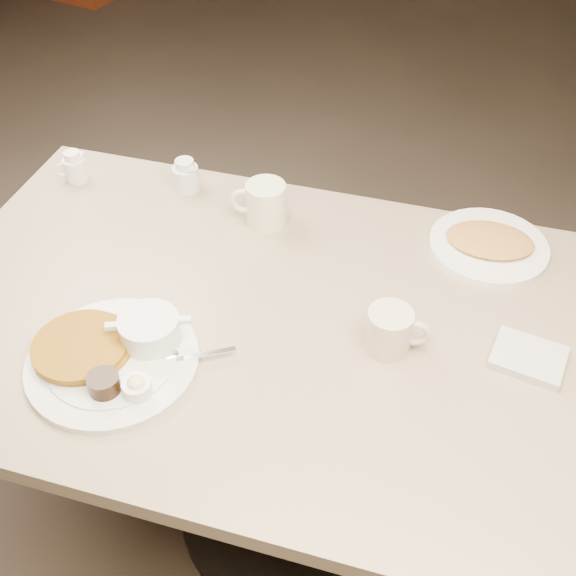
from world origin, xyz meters
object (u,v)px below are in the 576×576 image
(main_plate, at_px, (115,352))
(hash_plate, at_px, (489,244))
(coffee_mug_far, at_px, (264,203))
(diner_table, at_px, (285,375))
(creamer_right, at_px, (186,176))
(coffee_mug_near, at_px, (391,330))
(creamer_left, at_px, (75,168))

(main_plate, distance_m, hash_plate, 0.83)
(coffee_mug_far, height_order, hash_plate, coffee_mug_far)
(diner_table, bearing_deg, creamer_right, 134.51)
(diner_table, distance_m, coffee_mug_near, 0.30)
(coffee_mug_far, xyz_separation_m, hash_plate, (0.50, 0.04, -0.04))
(creamer_right, distance_m, hash_plate, 0.73)
(creamer_right, xyz_separation_m, hash_plate, (0.73, -0.03, -0.02))
(diner_table, xyz_separation_m, creamer_left, (-0.63, 0.32, 0.21))
(main_plate, bearing_deg, diner_table, 34.21)
(coffee_mug_near, relative_size, creamer_left, 1.58)
(diner_table, height_order, main_plate, main_plate)
(main_plate, bearing_deg, coffee_mug_near, 19.82)
(diner_table, relative_size, creamer_right, 18.24)
(diner_table, relative_size, coffee_mug_near, 11.85)
(diner_table, distance_m, coffee_mug_far, 0.39)
(diner_table, height_order, creamer_right, creamer_right)
(coffee_mug_far, relative_size, creamer_right, 1.63)
(diner_table, distance_m, hash_plate, 0.53)
(coffee_mug_far, xyz_separation_m, creamer_right, (-0.22, 0.07, -0.01))
(creamer_left, distance_m, hash_plate, 1.00)
(coffee_mug_far, height_order, creamer_left, coffee_mug_far)
(diner_table, relative_size, coffee_mug_far, 11.16)
(main_plate, relative_size, coffee_mug_near, 3.34)
(hash_plate, bearing_deg, creamer_right, 177.78)
(main_plate, xyz_separation_m, coffee_mug_far, (0.14, 0.48, 0.03))
(coffee_mug_near, xyz_separation_m, hash_plate, (0.16, 0.35, -0.03))
(hash_plate, bearing_deg, coffee_mug_near, -114.69)
(coffee_mug_near, relative_size, creamer_right, 1.54)
(coffee_mug_near, bearing_deg, creamer_left, 158.44)
(diner_table, xyz_separation_m, hash_plate, (0.37, 0.34, 0.18))
(creamer_left, height_order, creamer_right, same)
(main_plate, bearing_deg, creamer_left, 125.38)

